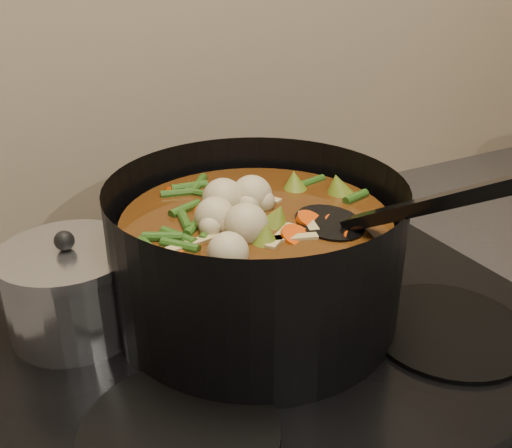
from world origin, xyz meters
name	(u,v)px	position (x,y,z in m)	size (l,w,h in m)	color
stovetop	(266,317)	(0.00, 1.93, 0.92)	(0.62, 0.54, 0.03)	black
stockpot	(257,255)	(-0.01, 1.94, 1.01)	(0.36, 0.43, 0.24)	black
saucepan	(72,289)	(-0.20, 2.00, 0.98)	(0.15, 0.15, 0.12)	silver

